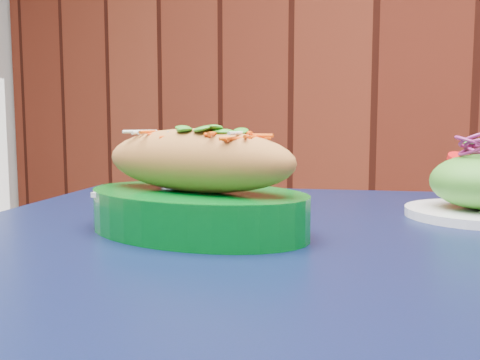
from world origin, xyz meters
The scene contains 3 objects.
cafe_table centered at (0.42, 1.31, 0.66)m, with size 1.05×1.05×0.75m.
banh_mi_basket centered at (0.36, 1.25, 0.80)m, with size 0.29×0.19×0.13m.
water_glass centered at (0.17, 1.46, 0.81)m, with size 0.07×0.07×0.11m, color silver.
Camera 1 is at (0.74, 0.75, 0.88)m, focal length 40.00 mm.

